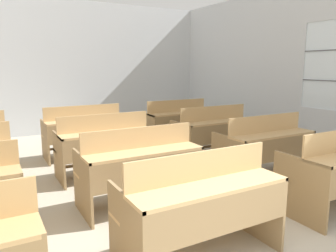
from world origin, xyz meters
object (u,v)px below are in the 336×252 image
(bench_third_center, at_px, (105,144))
(bench_back_center, at_px, (84,130))
(wastepaper_bin, at_px, (218,125))
(bench_third_right, at_px, (214,131))
(bench_second_right, at_px, (265,146))
(bench_back_right, at_px, (177,121))
(bench_front_center, at_px, (201,204))
(bench_second_center, at_px, (140,166))

(bench_third_center, height_order, bench_back_center, same)
(wastepaper_bin, bearing_deg, bench_third_right, -129.88)
(bench_third_center, bearing_deg, bench_second_right, -32.08)
(bench_third_center, height_order, bench_back_right, same)
(bench_front_center, distance_m, bench_back_right, 4.06)
(bench_third_center, bearing_deg, wastepaper_bin, 27.30)
(bench_front_center, distance_m, bench_second_right, 2.26)
(bench_back_center, xyz_separation_m, bench_back_right, (1.91, 0.02, 0.00))
(bench_third_right, bearing_deg, bench_back_right, 90.76)
(bench_third_center, distance_m, bench_back_right, 2.26)
(bench_second_center, relative_size, bench_third_center, 1.00)
(bench_front_center, bearing_deg, bench_back_center, 89.95)
(bench_third_right, relative_size, wastepaper_bin, 3.81)
(bench_second_center, distance_m, bench_back_right, 3.05)
(bench_front_center, relative_size, bench_second_right, 1.00)
(bench_third_right, relative_size, bench_back_right, 1.00)
(bench_third_center, bearing_deg, bench_front_center, -89.87)
(bench_front_center, xyz_separation_m, bench_second_right, (1.92, 1.18, 0.00))
(bench_third_center, height_order, bench_third_right, same)
(bench_back_center, bearing_deg, bench_third_center, -90.43)
(bench_second_right, bearing_deg, bench_third_right, 89.86)
(bench_second_right, height_order, wastepaper_bin, bench_second_right)
(bench_back_right, height_order, wastepaper_bin, bench_back_right)
(bench_front_center, xyz_separation_m, bench_third_right, (1.93, 2.38, 0.00))
(bench_third_right, bearing_deg, bench_third_center, 179.65)
(bench_front_center, relative_size, wastepaper_bin, 3.81)
(bench_front_center, height_order, bench_back_center, same)
(bench_second_right, height_order, bench_third_center, same)
(bench_second_center, xyz_separation_m, bench_third_center, (-0.01, 1.19, 0.00))
(bench_second_center, bearing_deg, bench_back_right, 51.25)
(bench_second_center, height_order, bench_second_right, same)
(bench_third_center, relative_size, bench_back_right, 1.00)
(bench_back_right, relative_size, wastepaper_bin, 3.81)
(bench_front_center, distance_m, bench_third_center, 2.39)
(bench_back_right, bearing_deg, bench_second_center, -128.75)
(bench_back_center, bearing_deg, bench_third_right, -31.69)
(bench_front_center, distance_m, bench_second_center, 1.20)
(bench_second_right, xyz_separation_m, bench_third_right, (0.00, 1.20, 0.00))
(bench_second_right, bearing_deg, bench_back_right, 90.31)
(bench_second_center, bearing_deg, bench_back_center, 89.94)
(wastepaper_bin, bearing_deg, bench_second_center, -139.11)
(bench_second_right, distance_m, bench_back_right, 2.40)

